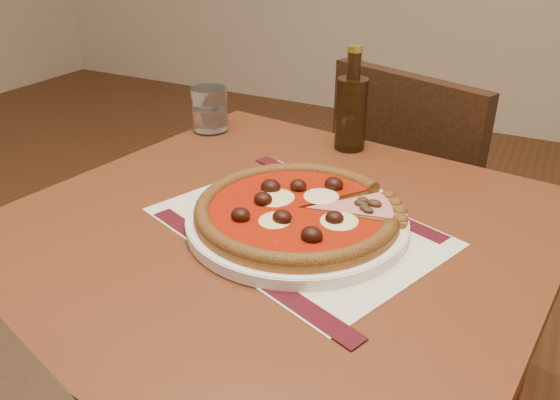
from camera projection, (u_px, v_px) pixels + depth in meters
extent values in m
cube|color=brown|center=(274.00, 233.00, 0.86)|extent=(0.90, 0.90, 0.04)
cylinder|color=brown|center=(245.00, 260.00, 1.47)|extent=(0.05, 0.05, 0.71)
cylinder|color=brown|center=(514.00, 369.00, 1.11)|extent=(0.05, 0.05, 0.71)
cube|color=black|center=(433.00, 223.00, 1.52)|extent=(0.53, 0.53, 0.04)
cylinder|color=black|center=(509.00, 291.00, 1.60)|extent=(0.04, 0.04, 0.40)
cylinder|color=black|center=(411.00, 243.00, 1.84)|extent=(0.04, 0.04, 0.40)
cylinder|color=black|center=(439.00, 346.00, 1.40)|extent=(0.04, 0.04, 0.40)
cylinder|color=black|center=(340.00, 284.00, 1.63)|extent=(0.04, 0.04, 0.40)
cube|color=black|center=(400.00, 164.00, 1.30)|extent=(0.39, 0.19, 0.43)
cube|color=silver|center=(297.00, 226.00, 0.84)|extent=(0.50, 0.43, 0.00)
cylinder|color=white|center=(297.00, 221.00, 0.84)|extent=(0.34, 0.34, 0.02)
cylinder|color=#9C5B25|center=(297.00, 212.00, 0.83)|extent=(0.31, 0.31, 0.01)
torus|color=brown|center=(297.00, 209.00, 0.83)|extent=(0.31, 0.31, 0.02)
cylinder|color=#911607|center=(297.00, 208.00, 0.83)|extent=(0.27, 0.27, 0.00)
ellipsoid|color=#FBEEA9|center=(320.00, 195.00, 0.86)|extent=(0.05, 0.05, 0.01)
ellipsoid|color=#FBEEA9|center=(260.00, 189.00, 0.87)|extent=(0.05, 0.05, 0.01)
ellipsoid|color=#FBEEA9|center=(276.00, 218.00, 0.79)|extent=(0.05, 0.05, 0.01)
ellipsoid|color=#FBEEA9|center=(343.00, 220.00, 0.78)|extent=(0.05, 0.05, 0.01)
ellipsoid|color=black|center=(322.00, 185.00, 0.86)|extent=(0.03, 0.03, 0.02)
ellipsoid|color=black|center=(299.00, 173.00, 0.90)|extent=(0.03, 0.03, 0.02)
ellipsoid|color=black|center=(274.00, 183.00, 0.86)|extent=(0.03, 0.03, 0.02)
ellipsoid|color=black|center=(241.00, 190.00, 0.84)|extent=(0.03, 0.03, 0.02)
ellipsoid|color=black|center=(260.00, 205.00, 0.80)|extent=(0.03, 0.03, 0.02)
ellipsoid|color=black|center=(268.00, 224.00, 0.75)|extent=(0.03, 0.03, 0.02)
ellipsoid|color=black|center=(306.00, 217.00, 0.77)|extent=(0.03, 0.03, 0.02)
ellipsoid|color=black|center=(347.00, 216.00, 0.77)|extent=(0.03, 0.03, 0.02)
ellipsoid|color=#361F13|center=(339.00, 207.00, 0.82)|extent=(0.02, 0.02, 0.01)
ellipsoid|color=#361F13|center=(365.00, 206.00, 0.82)|extent=(0.02, 0.02, 0.01)
ellipsoid|color=#361F13|center=(339.00, 204.00, 0.83)|extent=(0.02, 0.02, 0.01)
ellipsoid|color=#361F13|center=(364.00, 201.00, 0.83)|extent=(0.02, 0.02, 0.01)
ellipsoid|color=#361F13|center=(337.00, 201.00, 0.83)|extent=(0.02, 0.02, 0.01)
ellipsoid|color=#361F13|center=(360.00, 197.00, 0.85)|extent=(0.02, 0.02, 0.01)
cylinder|color=white|center=(210.00, 109.00, 1.20)|extent=(0.10, 0.10, 0.10)
cylinder|color=black|center=(351.00, 114.00, 1.10)|extent=(0.06, 0.06, 0.15)
cylinder|color=black|center=(354.00, 68.00, 1.05)|extent=(0.03, 0.03, 0.06)
cylinder|color=olive|center=(355.00, 49.00, 1.04)|extent=(0.03, 0.03, 0.01)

